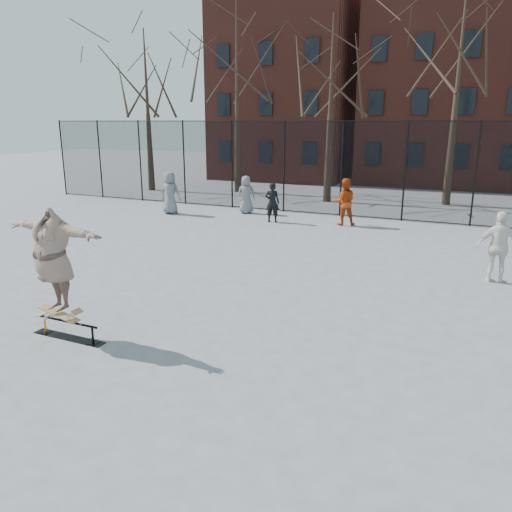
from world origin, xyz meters
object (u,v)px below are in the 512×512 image
at_px(skate_rail, 68,331).
at_px(skater, 54,265).
at_px(bystander_black, 272,202).
at_px(bystander_red, 344,202).
at_px(bystander_extra, 170,193).
at_px(skateboard, 59,316).
at_px(bystander_white, 499,247).
at_px(bystander_grey, 246,195).

distance_m(skate_rail, skater, 1.29).
height_order(bystander_black, bystander_red, bystander_red).
xyz_separation_m(skate_rail, bystander_black, (-0.86, 11.95, 0.66)).
xyz_separation_m(bystander_black, bystander_extra, (-4.77, -0.16, 0.13)).
bearing_deg(skateboard, skate_rail, 0.00).
bearing_deg(bystander_white, skater, 37.24).
bearing_deg(bystander_white, bystander_red, -51.38).
distance_m(skate_rail, bystander_grey, 13.60).
height_order(skater, bystander_grey, skater).
distance_m(skate_rail, bystander_red, 12.73).
height_order(skater, bystander_black, skater).
xyz_separation_m(skateboard, skater, (0.00, 0.00, 1.01)).
distance_m(skater, bystander_black, 11.99).
xyz_separation_m(skate_rail, bystander_grey, (-2.68, 13.32, 0.69)).
bearing_deg(bystander_extra, skater, 105.61).
bearing_deg(bystander_grey, bystander_black, 109.86).
bearing_deg(bystander_black, skate_rail, 81.36).
bearing_deg(skater, bystander_white, 49.29).
bearing_deg(bystander_grey, bystander_red, 137.30).
bearing_deg(bystander_white, skateboard, 37.24).
relative_size(bystander_grey, bystander_white, 0.91).
xyz_separation_m(skate_rail, bystander_red, (1.94, 12.55, 0.78)).
bearing_deg(bystander_red, skate_rail, 60.24).
height_order(skateboard, bystander_grey, bystander_grey).
distance_m(skateboard, bystander_grey, 13.56).
bearing_deg(bystander_white, skate_rail, 37.96).
xyz_separation_m(skateboard, bystander_red, (2.13, 12.55, 0.51)).
height_order(skater, bystander_red, skater).
bearing_deg(bystander_extra, bystander_black, 172.82).
relative_size(skateboard, skater, 0.39).
bearing_deg(bystander_red, bystander_grey, -30.39).
bearing_deg(skater, bystander_red, 86.33).
bearing_deg(bystander_black, skater, 80.46).
xyz_separation_m(skate_rail, skater, (-0.19, 0.00, 1.28)).
bearing_deg(bystander_red, skater, 59.41).
bearing_deg(bystander_extra, skate_rail, 106.36).
relative_size(bystander_black, bystander_white, 0.88).
relative_size(skateboard, bystander_grey, 0.55).
bearing_deg(bystander_black, skateboard, 80.46).
relative_size(skate_rail, skater, 0.68).
distance_m(skate_rail, bystander_white, 10.24).
relative_size(bystander_grey, bystander_black, 1.04).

